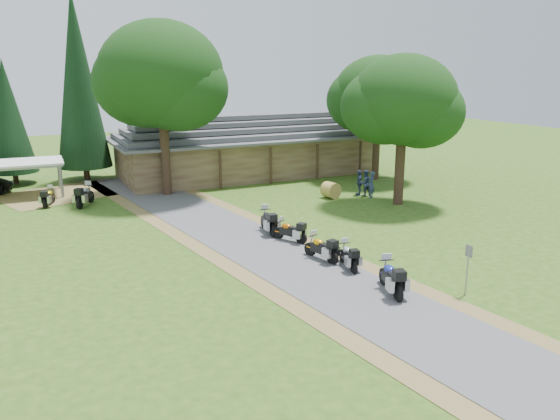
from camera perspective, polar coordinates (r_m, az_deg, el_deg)
name	(u,v)px	position (r m, az deg, el deg)	size (l,w,h in m)	color
ground	(341,289)	(22.04, 6.44, -8.23)	(120.00, 120.00, 0.00)	#2D4B15
driveway	(285,260)	(25.05, 0.57, -5.26)	(46.00, 46.00, 0.00)	#4E4E51
lodge	(248,144)	(44.87, -3.41, 6.85)	(21.40, 9.40, 4.90)	brown
carport	(21,179)	(41.09, -25.44, 2.94)	(5.50, 3.67, 2.39)	silver
motorcycle_row_a	(391,276)	(21.75, 11.54, -6.77)	(2.05, 0.67, 1.41)	navy
motorcycle_row_b	(348,255)	(24.10, 7.15, -4.67)	(1.77, 0.58, 1.21)	#A2A5A9
motorcycle_row_c	(321,247)	(24.93, 4.31, -3.85)	(1.87, 0.61, 1.28)	#CF9404
motorcycle_row_d	(290,230)	(27.48, 1.01, -2.10)	(1.79, 0.58, 1.22)	#BF5E09
motorcycle_row_e	(268,220)	(28.93, -1.26, -1.06)	(2.04, 0.67, 1.40)	black
motorcycle_carport_a	(48,196)	(37.68, -23.05, 1.33)	(1.78, 0.58, 1.21)	#F0E507
motorcycle_carport_b	(85,194)	(36.79, -19.72, 1.54)	(2.13, 0.69, 1.46)	gray
person_a	(371,182)	(37.22, 9.54, 2.87)	(0.60, 0.43, 2.11)	navy
person_b	(365,181)	(37.70, 8.89, 3.05)	(0.60, 0.43, 2.11)	navy
person_c	(359,180)	(37.89, 8.29, 3.08)	(0.58, 0.42, 2.05)	navy
hay_bale	(331,190)	(36.90, 5.33, 2.08)	(1.07, 1.07, 0.98)	olive
sign_post	(467,270)	(22.18, 18.98, -5.97)	(0.37, 0.06, 2.06)	gray
oak_lodge_left	(162,99)	(37.66, -12.21, 11.31)	(8.24, 8.24, 13.09)	black
oak_lodge_right	(378,112)	(43.09, 10.19, 10.08)	(6.98, 6.98, 10.52)	black
oak_driveway	(402,121)	(35.19, 12.67, 9.11)	(6.58, 6.58, 10.68)	black
cedar_near	(79,88)	(44.67, -20.27, 11.90)	(4.02, 4.02, 14.12)	black
cedar_far	(9,123)	(45.31, -26.48, 8.19)	(3.44, 3.44, 9.22)	black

